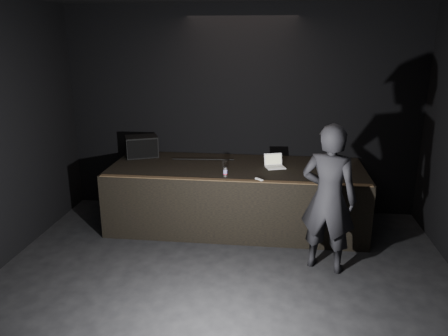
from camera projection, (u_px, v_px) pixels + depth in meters
name	position (u px, v px, depth m)	size (l,w,h in m)	color
ground	(212.00, 330.00, 4.62)	(7.00, 7.00, 0.00)	black
room_walls	(211.00, 145.00, 4.03)	(6.10, 7.10, 3.52)	black
stage_riser	(236.00, 196.00, 7.07)	(4.00, 1.50, 1.00)	black
riser_lip	(232.00, 180.00, 6.24)	(3.92, 0.10, 0.01)	brown
stage_monitor	(142.00, 146.00, 7.45)	(0.63, 0.56, 0.35)	black
cable	(203.00, 159.00, 7.28)	(0.02, 0.02, 1.03)	black
laptop	(274.00, 164.00, 6.88)	(0.36, 0.34, 0.20)	white
beer_can	(225.00, 172.00, 6.41)	(0.06, 0.06, 0.14)	silver
plastic_cup	(225.00, 164.00, 6.88)	(0.09, 0.09, 0.11)	white
wii_remote	(259.00, 179.00, 6.25)	(0.03, 0.14, 0.03)	silver
person	(328.00, 199.00, 5.59)	(0.72, 0.47, 1.97)	black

